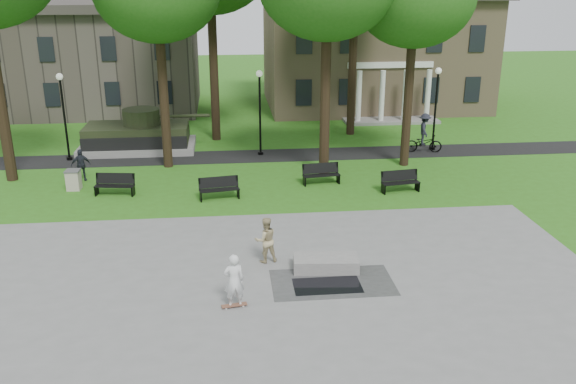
% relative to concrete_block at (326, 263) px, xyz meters
% --- Properties ---
extents(ground, '(120.00, 120.00, 0.00)m').
position_rel_concrete_block_xyz_m(ground, '(-1.83, 2.33, -0.24)').
color(ground, '#2D6116').
rests_on(ground, ground).
extents(plaza, '(22.00, 16.00, 0.02)m').
position_rel_concrete_block_xyz_m(plaza, '(-1.83, -2.67, -0.23)').
color(plaza, gray).
rests_on(plaza, ground).
extents(footpath, '(44.00, 2.60, 0.01)m').
position_rel_concrete_block_xyz_m(footpath, '(-1.83, 14.33, -0.24)').
color(footpath, black).
rests_on(footpath, ground).
extents(building_right, '(17.00, 12.00, 8.60)m').
position_rel_concrete_block_xyz_m(building_right, '(8.17, 28.33, 4.10)').
color(building_right, '#9E8460').
rests_on(building_right, ground).
extents(building_left, '(15.00, 10.00, 7.20)m').
position_rel_concrete_block_xyz_m(building_left, '(-12.83, 28.83, 3.35)').
color(building_left, '#4C443D').
rests_on(building_left, ground).
extents(lamp_left, '(0.36, 0.36, 4.73)m').
position_rel_concrete_block_xyz_m(lamp_left, '(-11.83, 14.63, 2.55)').
color(lamp_left, black).
rests_on(lamp_left, ground).
extents(lamp_mid, '(0.36, 0.36, 4.73)m').
position_rel_concrete_block_xyz_m(lamp_mid, '(-1.33, 14.63, 2.55)').
color(lamp_mid, black).
rests_on(lamp_mid, ground).
extents(lamp_right, '(0.36, 0.36, 4.73)m').
position_rel_concrete_block_xyz_m(lamp_right, '(8.67, 14.63, 2.55)').
color(lamp_right, black).
rests_on(lamp_right, ground).
extents(tank_monument, '(7.45, 3.40, 2.40)m').
position_rel_concrete_block_xyz_m(tank_monument, '(-8.29, 16.33, 0.61)').
color(tank_monument, gray).
rests_on(tank_monument, ground).
extents(puddle, '(2.20, 1.20, 0.00)m').
position_rel_concrete_block_xyz_m(puddle, '(-0.14, -1.17, -0.22)').
color(puddle, black).
rests_on(puddle, plaza).
extents(concrete_block, '(2.28, 1.19, 0.45)m').
position_rel_concrete_block_xyz_m(concrete_block, '(0.00, 0.00, 0.00)').
color(concrete_block, gray).
rests_on(concrete_block, plaza).
extents(skateboard, '(0.80, 0.32, 0.07)m').
position_rel_concrete_block_xyz_m(skateboard, '(-3.17, -2.22, -0.19)').
color(skateboard, brown).
rests_on(skateboard, plaza).
extents(skateboarder, '(0.68, 0.50, 1.72)m').
position_rel_concrete_block_xyz_m(skateboarder, '(-3.15, -2.16, 0.63)').
color(skateboarder, silver).
rests_on(skateboarder, plaza).
extents(friend_watching, '(0.92, 0.79, 1.65)m').
position_rel_concrete_block_xyz_m(friend_watching, '(-1.99, 0.83, 0.60)').
color(friend_watching, tan).
rests_on(friend_watching, plaza).
extents(pedestrian_walker, '(1.01, 0.70, 1.60)m').
position_rel_concrete_block_xyz_m(pedestrian_walker, '(-10.36, 10.87, 0.55)').
color(pedestrian_walker, '#20222B').
rests_on(pedestrian_walker, ground).
extents(cyclist, '(2.15, 1.26, 2.25)m').
position_rel_concrete_block_xyz_m(cyclist, '(7.97, 14.16, 0.67)').
color(cyclist, black).
rests_on(cyclist, ground).
extents(park_bench_0, '(1.85, 0.79, 1.00)m').
position_rel_concrete_block_xyz_m(park_bench_0, '(-8.40, 8.58, 0.28)').
color(park_bench_0, black).
rests_on(park_bench_0, ground).
extents(park_bench_1, '(1.85, 0.79, 1.00)m').
position_rel_concrete_block_xyz_m(park_bench_1, '(-3.62, 7.55, 0.28)').
color(park_bench_1, black).
rests_on(park_bench_1, ground).
extents(park_bench_2, '(1.84, 0.73, 1.00)m').
position_rel_concrete_block_xyz_m(park_bench_2, '(1.28, 9.17, 0.28)').
color(park_bench_2, black).
rests_on(park_bench_2, ground).
extents(park_bench_3, '(1.84, 0.75, 1.00)m').
position_rel_concrete_block_xyz_m(park_bench_3, '(4.76, 7.66, 0.28)').
color(park_bench_3, black).
rests_on(park_bench_3, ground).
extents(trash_bin, '(0.69, 0.69, 0.96)m').
position_rel_concrete_block_xyz_m(trash_bin, '(-10.45, 9.52, 0.24)').
color(trash_bin, '#BEAE9D').
rests_on(trash_bin, ground).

